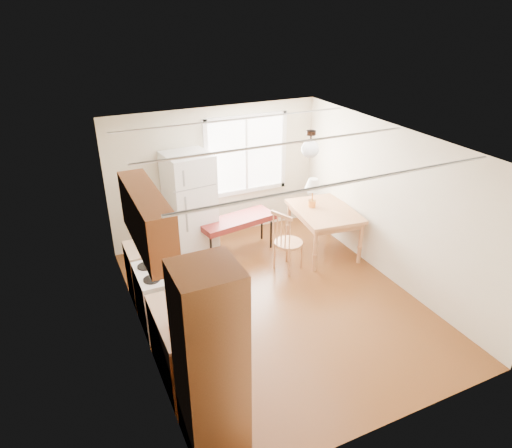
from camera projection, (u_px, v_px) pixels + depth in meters
room_shell at (279, 229)px, 6.43m from camera, size 4.60×5.60×2.62m
kitchen_run at (175, 309)px, 5.44m from camera, size 0.65×3.40×2.20m
window_unit at (246, 155)px, 8.53m from camera, size 1.64×0.05×1.51m
pendant_light at (310, 148)px, 6.58m from camera, size 0.26×0.26×0.40m
refrigerator at (190, 204)px, 8.05m from camera, size 0.83×0.83×1.84m
bench at (237, 221)px, 8.20m from camera, size 1.46×0.74×0.64m
dining_table at (324, 215)px, 8.10m from camera, size 1.14×1.43×0.83m
chair at (285, 238)px, 7.52m from camera, size 0.53×0.53×1.09m
table_lamp at (313, 187)px, 8.00m from camera, size 0.31×0.31×0.53m
coffee_maker at (191, 331)px, 4.80m from camera, size 0.20×0.24×0.35m
kettle at (176, 317)px, 5.07m from camera, size 0.12×0.12×0.23m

